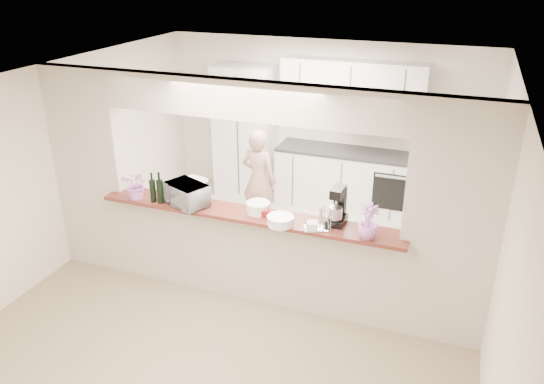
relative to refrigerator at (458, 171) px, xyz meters
The scene contains 19 objects.
floor 3.46m from the refrigerator, 127.72° to the right, with size 6.00×6.00×0.00m, color tan.
tile_overlay 2.48m from the refrigerator, 151.78° to the right, with size 5.00×2.90×0.01m, color beige.
partition 3.41m from the refrigerator, 127.72° to the right, with size 5.00×0.15×2.50m.
bar_counter 3.37m from the refrigerator, 127.68° to the right, with size 3.40×0.38×1.09m.
kitchen_cabinets 2.24m from the refrigerator, behind, with size 3.15×0.62×2.25m.
refrigerator is the anchor object (origin of this frame).
flower_left 4.39m from the refrigerator, 140.11° to the right, with size 0.30×0.26×0.34m, color #D26FAA.
wine_bottle_a 4.23m from the refrigerator, 138.31° to the right, with size 0.07×0.07×0.35m.
wine_bottle_b 4.16m from the refrigerator, 137.45° to the right, with size 0.07×0.07×0.36m.
toaster_oven 3.91m from the refrigerator, 135.00° to the right, with size 0.46×0.31×0.25m, color #9C9CA0.
serving_bowls 3.80m from the refrigerator, 136.61° to the right, with size 0.31×0.31×0.23m, color white.
plate_stack_a 3.30m from the refrigerator, 126.34° to the right, with size 0.25×0.25×0.12m.
plate_stack_b 3.29m from the refrigerator, 119.85° to the right, with size 0.28×0.28×0.10m.
red_bowl 3.27m from the refrigerator, 124.62° to the right, with size 0.14×0.14×0.07m, color maroon.
tan_bowl 3.27m from the refrigerator, 127.89° to the right, with size 0.14×0.14×0.07m, color tan.
utensil_caddy 3.09m from the refrigerator, 114.06° to the right, with size 0.30×0.24×0.24m.
stand_mixer 2.84m from the refrigerator, 113.12° to the right, with size 0.18×0.28×0.40m.
flower_right 2.93m from the refrigerator, 105.00° to the right, with size 0.20×0.20×0.35m, color #B966BE.
person 2.79m from the refrigerator, 158.35° to the right, with size 0.53×0.35×1.46m, color tan.
Camera 1 is at (2.01, -4.71, 3.58)m, focal length 35.00 mm.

